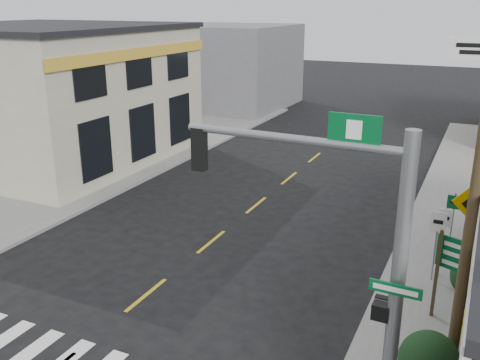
% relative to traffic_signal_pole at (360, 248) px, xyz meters
% --- Properties ---
extents(sidewalk_left, '(6.00, 38.00, 0.13)m').
position_rel_traffic_signal_pole_xyz_m(sidewalk_left, '(-15.47, 11.18, -3.70)').
color(sidewalk_left, slate).
rests_on(sidewalk_left, ground).
extents(center_line, '(0.12, 56.00, 0.01)m').
position_rel_traffic_signal_pole_xyz_m(center_line, '(-6.47, 6.18, -3.76)').
color(center_line, gold).
rests_on(center_line, ground).
extents(left_building, '(12.00, 12.00, 6.80)m').
position_rel_traffic_signal_pole_xyz_m(left_building, '(-19.47, 12.18, -0.37)').
color(left_building, '#B5B096').
rests_on(left_building, ground).
extents(bldg_distant_left, '(9.00, 10.00, 6.40)m').
position_rel_traffic_signal_pole_xyz_m(bldg_distant_left, '(-17.47, 30.18, -0.57)').
color(bldg_distant_left, slate).
rests_on(bldg_distant_left, ground).
extents(traffic_signal_pole, '(4.82, 0.38, 6.11)m').
position_rel_traffic_signal_pole_xyz_m(traffic_signal_pole, '(0.00, 0.00, 0.00)').
color(traffic_signal_pole, gray).
rests_on(traffic_signal_pole, sidewalk_right).
extents(guide_sign, '(1.41, 0.13, 2.47)m').
position_rel_traffic_signal_pole_xyz_m(guide_sign, '(1.73, 4.33, -2.02)').
color(guide_sign, '#41331E').
rests_on(guide_sign, sidewalk_right).
extents(fire_hydrant, '(0.24, 0.24, 0.77)m').
position_rel_traffic_signal_pole_xyz_m(fire_hydrant, '(2.03, 3.75, -3.22)').
color(fire_hydrant, yellow).
rests_on(fire_hydrant, sidewalk_right).
extents(ped_crossing_sign, '(1.13, 0.08, 2.92)m').
position_rel_traffic_signal_pole_xyz_m(ped_crossing_sign, '(1.73, 7.19, -1.66)').
color(ped_crossing_sign, gray).
rests_on(ped_crossing_sign, sidewalk_right).
extents(shrub_back, '(1.19, 1.19, 0.89)m').
position_rel_traffic_signal_pole_xyz_m(shrub_back, '(2.02, 6.17, -3.19)').
color(shrub_back, black).
rests_on(shrub_back, sidewalk_right).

